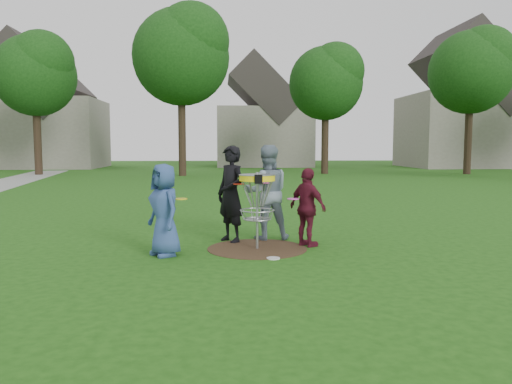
{
  "coord_description": "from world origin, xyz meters",
  "views": [
    {
      "loc": [
        -0.62,
        -8.83,
        1.87
      ],
      "look_at": [
        0.0,
        0.3,
        1.0
      ],
      "focal_mm": 35.0,
      "sensor_mm": 36.0,
      "label": 1
    }
  ],
  "objects": [
    {
      "name": "held_discs",
      "position": [
        -0.2,
        0.22,
        1.03
      ],
      "size": [
        2.21,
        1.23,
        0.27
      ],
      "color": "yellow",
      "rests_on": "ground"
    },
    {
      "name": "player_maroon",
      "position": [
        0.94,
        0.15,
        0.72
      ],
      "size": [
        0.79,
        0.89,
        1.45
      ],
      "primitive_type": "imported",
      "rotation": [
        0.0,
        0.0,
        2.2
      ],
      "color": "#581425",
      "rests_on": "ground"
    },
    {
      "name": "disc_on_grass",
      "position": [
        0.21,
        -0.82,
        0.01
      ],
      "size": [
        0.22,
        0.22,
        0.02
      ],
      "primitive_type": "cylinder",
      "color": "silver",
      "rests_on": "ground"
    },
    {
      "name": "player_grey",
      "position": [
        0.26,
        0.92,
        0.93
      ],
      "size": [
        0.94,
        0.75,
        1.87
      ],
      "primitive_type": "imported",
      "rotation": [
        0.0,
        0.0,
        3.19
      ],
      "color": "gray",
      "rests_on": "ground"
    },
    {
      "name": "tree_row",
      "position": [
        0.44,
        20.67,
        6.21
      ],
      "size": [
        51.2,
        17.42,
        9.9
      ],
      "color": "#38281C",
      "rests_on": "ground"
    },
    {
      "name": "disc_golf_basket",
      "position": [
        0.0,
        -0.0,
        1.02
      ],
      "size": [
        0.66,
        0.67,
        1.38
      ],
      "color": "#9EA0A5",
      "rests_on": "ground"
    },
    {
      "name": "dirt_patch",
      "position": [
        0.0,
        0.0,
        0.0
      ],
      "size": [
        1.8,
        1.8,
        0.01
      ],
      "primitive_type": "cylinder",
      "color": "#47331E",
      "rests_on": "ground"
    },
    {
      "name": "house_row",
      "position": [
        4.78,
        33.07,
        4.14
      ],
      "size": [
        44.5,
        10.65,
        11.62
      ],
      "color": "gray",
      "rests_on": "ground"
    },
    {
      "name": "player_blue",
      "position": [
        -1.6,
        -0.44,
        0.78
      ],
      "size": [
        0.83,
        0.91,
        1.56
      ],
      "primitive_type": "imported",
      "rotation": [
        0.0,
        0.0,
        -0.98
      ],
      "color": "#2E497F",
      "rests_on": "ground"
    },
    {
      "name": "player_black",
      "position": [
        -0.45,
        0.71,
        0.93
      ],
      "size": [
        0.77,
        0.81,
        1.85
      ],
      "primitive_type": "imported",
      "rotation": [
        0.0,
        0.0,
        -0.9
      ],
      "color": "black",
      "rests_on": "ground"
    },
    {
      "name": "ground",
      "position": [
        0.0,
        0.0,
        0.0
      ],
      "size": [
        100.0,
        100.0,
        0.0
      ],
      "primitive_type": "plane",
      "color": "#19470F",
      "rests_on": "ground"
    }
  ]
}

